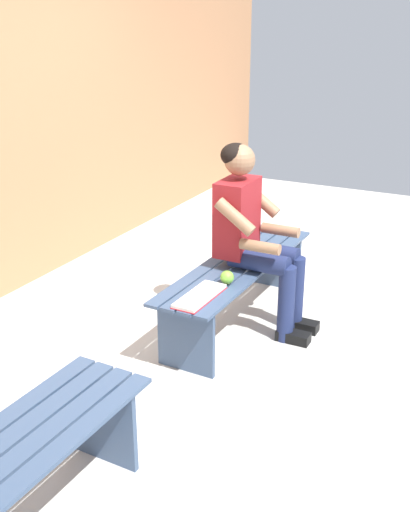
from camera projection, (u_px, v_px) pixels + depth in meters
The scene contains 5 objects.
ground_plane at pixel (330, 466), 2.97m from camera, with size 10.00×7.00×0.04m, color beige.
bench_near at pixel (238, 278), 4.19m from camera, with size 1.67×0.46×0.45m.
person_seated at pixel (254, 231), 4.03m from camera, with size 0.50×0.69×1.25m.
apple at pixel (227, 277), 3.82m from camera, with size 0.09×0.09×0.09m, color #72B738.
book_open at pixel (200, 296), 3.64m from camera, with size 0.42×0.17×0.02m.
Camera 1 is at (3.53, 1.56, 2.01)m, focal length 43.32 mm.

